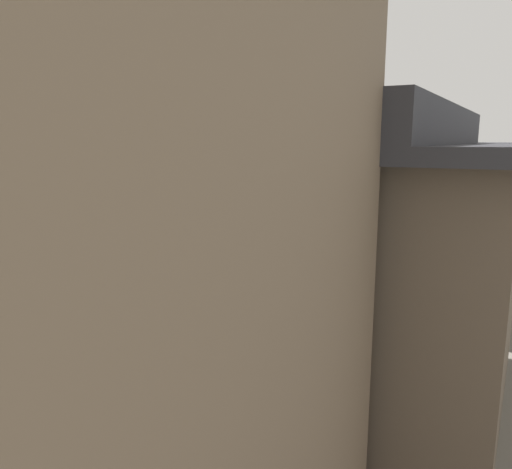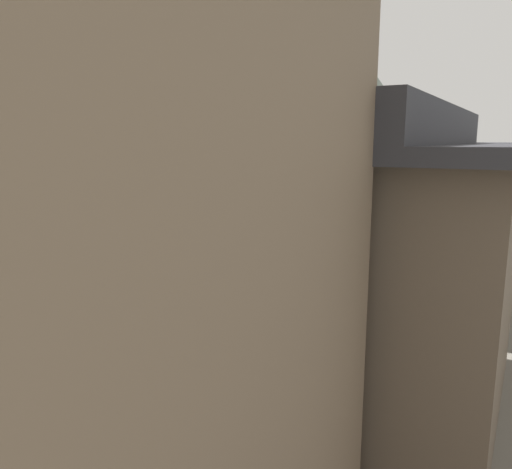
{
  "view_description": "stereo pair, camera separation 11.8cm",
  "coord_description": "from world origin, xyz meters",
  "px_view_note": "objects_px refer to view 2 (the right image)",
  "views": [
    {
      "loc": [
        14.0,
        -0.57,
        6.42
      ],
      "look_at": [
        3.17,
        18.95,
        2.16
      ],
      "focal_mm": 34.7,
      "sensor_mm": 36.0,
      "label": 1
    },
    {
      "loc": [
        14.1,
        -0.51,
        6.42
      ],
      "look_at": [
        3.17,
        18.95,
        2.16
      ],
      "focal_mm": 34.7,
      "sensor_mm": 36.0,
      "label": 2
    }
  ],
  "objects_px": {
    "boat_midriver_upstream": "(75,263)",
    "mooring_post_dock_mid": "(242,323)",
    "boat_midriver_drifting": "(404,222)",
    "boat_moored_nearest": "(329,255)",
    "boat_moored_far": "(359,205)",
    "house_waterfront_second": "(356,262)",
    "mooring_post_dock_near": "(25,460)",
    "boat_moored_second": "(371,234)",
    "house_waterfront_nearest": "(78,263)",
    "house_waterfront_tall": "(413,214)",
    "boat_moored_third": "(8,313)"
  },
  "relations": [
    {
      "from": "boat_moored_far",
      "to": "house_waterfront_second",
      "type": "bearing_deg",
      "value": -72.52
    },
    {
      "from": "boat_midriver_drifting",
      "to": "boat_midriver_upstream",
      "type": "distance_m",
      "value": 25.03
    },
    {
      "from": "boat_moored_nearest",
      "to": "mooring_post_dock_mid",
      "type": "relative_size",
      "value": 6.34
    },
    {
      "from": "boat_midriver_upstream",
      "to": "house_waterfront_nearest",
      "type": "relative_size",
      "value": 0.66
    },
    {
      "from": "boat_moored_far",
      "to": "mooring_post_dock_near",
      "type": "relative_size",
      "value": 4.23
    },
    {
      "from": "house_waterfront_nearest",
      "to": "house_waterfront_tall",
      "type": "height_order",
      "value": "house_waterfront_nearest"
    },
    {
      "from": "boat_moored_nearest",
      "to": "boat_moored_second",
      "type": "xyz_separation_m",
      "value": [
        0.33,
        6.98,
        0.07
      ]
    },
    {
      "from": "boat_midriver_upstream",
      "to": "boat_moored_second",
      "type": "bearing_deg",
      "value": 53.14
    },
    {
      "from": "boat_midriver_upstream",
      "to": "mooring_post_dock_mid",
      "type": "height_order",
      "value": "mooring_post_dock_mid"
    },
    {
      "from": "boat_moored_second",
      "to": "boat_moored_far",
      "type": "bearing_deg",
      "value": 110.72
    },
    {
      "from": "boat_moored_nearest",
      "to": "mooring_post_dock_near",
      "type": "xyz_separation_m",
      "value": [
        2.62,
        -20.51,
        1.07
      ]
    },
    {
      "from": "boat_midriver_upstream",
      "to": "house_waterfront_tall",
      "type": "height_order",
      "value": "house_waterfront_tall"
    },
    {
      "from": "mooring_post_dock_mid",
      "to": "boat_midriver_upstream",
      "type": "bearing_deg",
      "value": 157.2
    },
    {
      "from": "boat_midriver_upstream",
      "to": "mooring_post_dock_mid",
      "type": "relative_size",
      "value": 6.59
    },
    {
      "from": "boat_moored_second",
      "to": "house_waterfront_nearest",
      "type": "xyz_separation_m",
      "value": [
        5.23,
        -28.65,
        4.93
      ]
    },
    {
      "from": "boat_moored_second",
      "to": "house_waterfront_second",
      "type": "distance_m",
      "value": 23.17
    },
    {
      "from": "boat_moored_second",
      "to": "boat_moored_far",
      "type": "xyz_separation_m",
      "value": [
        -5.69,
        15.05,
        -0.16
      ]
    },
    {
      "from": "boat_moored_nearest",
      "to": "boat_midriver_upstream",
      "type": "xyz_separation_m",
      "value": [
        -10.85,
        -7.93,
        -0.05
      ]
    },
    {
      "from": "boat_moored_third",
      "to": "boat_midriver_drifting",
      "type": "xyz_separation_m",
      "value": [
        7.88,
        28.53,
        -0.02
      ]
    },
    {
      "from": "boat_moored_second",
      "to": "house_waterfront_tall",
      "type": "relative_size",
      "value": 0.85
    },
    {
      "from": "boat_moored_second",
      "to": "house_waterfront_tall",
      "type": "distance_m",
      "value": 15.96
    },
    {
      "from": "boat_moored_second",
      "to": "boat_midriver_drifting",
      "type": "bearing_deg",
      "value": 85.75
    },
    {
      "from": "boat_moored_far",
      "to": "house_waterfront_second",
      "type": "height_order",
      "value": "house_waterfront_second"
    },
    {
      "from": "boat_moored_second",
      "to": "boat_moored_nearest",
      "type": "bearing_deg",
      "value": -92.69
    },
    {
      "from": "boat_moored_nearest",
      "to": "house_waterfront_second",
      "type": "distance_m",
      "value": 16.79
    },
    {
      "from": "boat_moored_third",
      "to": "mooring_post_dock_mid",
      "type": "relative_size",
      "value": 4.34
    },
    {
      "from": "boat_moored_nearest",
      "to": "house_waterfront_nearest",
      "type": "xyz_separation_m",
      "value": [
        5.56,
        -21.67,
        4.99
      ]
    },
    {
      "from": "boat_moored_far",
      "to": "house_waterfront_nearest",
      "type": "relative_size",
      "value": 0.37
    },
    {
      "from": "house_waterfront_nearest",
      "to": "house_waterfront_second",
      "type": "relative_size",
      "value": 1.11
    },
    {
      "from": "house_waterfront_nearest",
      "to": "mooring_post_dock_mid",
      "type": "distance_m",
      "value": 9.43
    },
    {
      "from": "boat_moored_second",
      "to": "mooring_post_dock_near",
      "type": "height_order",
      "value": "mooring_post_dock_near"
    },
    {
      "from": "boat_midriver_drifting",
      "to": "boat_moored_nearest",
      "type": "bearing_deg",
      "value": -93.48
    },
    {
      "from": "boat_midriver_upstream",
      "to": "mooring_post_dock_near",
      "type": "height_order",
      "value": "mooring_post_dock_near"
    },
    {
      "from": "boat_moored_third",
      "to": "boat_midriver_upstream",
      "type": "xyz_separation_m",
      "value": [
        -3.84,
        6.41,
        0.02
      ]
    },
    {
      "from": "boat_moored_nearest",
      "to": "boat_moored_far",
      "type": "bearing_deg",
      "value": 103.69
    },
    {
      "from": "mooring_post_dock_near",
      "to": "boat_moored_second",
      "type": "bearing_deg",
      "value": 94.76
    },
    {
      "from": "boat_moored_far",
      "to": "boat_midriver_drifting",
      "type": "relative_size",
      "value": 0.76
    },
    {
      "from": "house_waterfront_tall",
      "to": "mooring_post_dock_mid",
      "type": "relative_size",
      "value": 7.25
    },
    {
      "from": "boat_moored_third",
      "to": "mooring_post_dock_mid",
      "type": "bearing_deg",
      "value": 4.45
    },
    {
      "from": "house_waterfront_second",
      "to": "mooring_post_dock_near",
      "type": "xyz_separation_m",
      "value": [
        -3.71,
        -5.4,
        -2.61
      ]
    },
    {
      "from": "boat_moored_nearest",
      "to": "house_waterfront_tall",
      "type": "xyz_separation_m",
      "value": [
        5.9,
        -7.53,
        3.69
      ]
    },
    {
      "from": "mooring_post_dock_mid",
      "to": "house_waterfront_tall",
      "type": "bearing_deg",
      "value": 61.55
    },
    {
      "from": "house_waterfront_nearest",
      "to": "house_waterfront_tall",
      "type": "bearing_deg",
      "value": 88.61
    },
    {
      "from": "boat_moored_nearest",
      "to": "boat_moored_second",
      "type": "distance_m",
      "value": 6.99
    },
    {
      "from": "boat_moored_nearest",
      "to": "mooring_post_dock_mid",
      "type": "xyz_separation_m",
      "value": [
        2.62,
        -13.6,
        1.12
      ]
    },
    {
      "from": "boat_moored_nearest",
      "to": "mooring_post_dock_mid",
      "type": "bearing_deg",
      "value": -79.1
    },
    {
      "from": "house_waterfront_tall",
      "to": "mooring_post_dock_near",
      "type": "xyz_separation_m",
      "value": [
        -3.29,
        -12.98,
        -2.62
      ]
    },
    {
      "from": "boat_midriver_drifting",
      "to": "mooring_post_dock_mid",
      "type": "xyz_separation_m",
      "value": [
        1.75,
        -27.78,
        1.2
      ]
    },
    {
      "from": "boat_moored_nearest",
      "to": "mooring_post_dock_mid",
      "type": "distance_m",
      "value": 13.89
    },
    {
      "from": "house_waterfront_tall",
      "to": "mooring_post_dock_near",
      "type": "relative_size",
      "value": 8.14
    }
  ]
}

